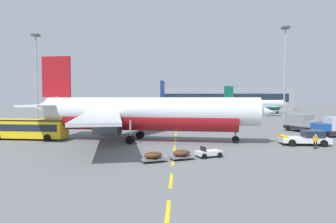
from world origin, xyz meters
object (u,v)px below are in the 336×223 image
fuel_service_truck (302,123)px  airliner_far_center (171,105)px  pushback_tug (306,138)px  apron_light_mast_near (36,66)px  airliner_mid_left (255,105)px  baggage_train (182,154)px  apron_shuttle_bus (26,128)px  airliner_foreground (145,113)px  ground_crew_worker (315,141)px  apron_light_mast_far (285,63)px

fuel_service_truck → airliner_far_center: bearing=120.5°
pushback_tug → apron_light_mast_near: size_ratio=0.27×
airliner_mid_left → baggage_train: 85.07m
apron_shuttle_bus → airliner_foreground: bearing=-3.0°
airliner_foreground → airliner_far_center: size_ratio=1.13×
airliner_foreground → airliner_mid_left: bearing=64.7°
apron_light_mast_near → apron_shuttle_bus: bearing=-66.4°
airliner_far_center → apron_shuttle_bus: bearing=-110.4°
apron_shuttle_bus → pushback_tug: bearing=-5.1°
airliner_far_center → ground_crew_worker: bearing=-72.2°
pushback_tug → apron_light_mast_far: apron_light_mast_far is taller
apron_shuttle_bus → apron_light_mast_near: (-15.22, 34.80, 12.52)m
airliner_foreground → fuel_service_truck: bearing=24.8°
airliner_mid_left → apron_shuttle_bus: airliner_mid_left is taller
airliner_mid_left → apron_shuttle_bus: (-50.07, -67.43, -1.50)m
airliner_far_center → ground_crew_worker: airliner_far_center is taller
baggage_train → apron_shuttle_bus: bearing=150.1°
pushback_tug → apron_light_mast_near: bearing=144.8°
apron_light_mast_far → apron_shuttle_bus: bearing=-145.7°
apron_shuttle_bus → baggage_train: 26.31m
airliner_mid_left → airliner_far_center: bearing=-155.0°
airliner_far_center → pushback_tug: bearing=-71.3°
fuel_service_truck → ground_crew_worker: 18.68m
fuel_service_truck → pushback_tug: bearing=-110.1°
baggage_train → fuel_service_truck: bearing=48.6°
baggage_train → ground_crew_worker: size_ratio=4.87×
baggage_train → apron_light_mast_far: size_ratio=0.36×
airliner_mid_left → fuel_service_truck: airliner_mid_left is taller
pushback_tug → apron_light_mast_near: 67.70m
airliner_foreground → ground_crew_worker: bearing=-14.4°
apron_shuttle_bus → apron_light_mast_far: (48.83, 33.26, 13.08)m
ground_crew_worker → apron_light_mast_far: (9.91, 39.65, 13.83)m
airliner_foreground → apron_light_mast_far: apron_light_mast_far is taller
airliner_foreground → apron_light_mast_near: bearing=132.7°
airliner_foreground → fuel_service_truck: airliner_foreground is taller
airliner_mid_left → fuel_service_truck: 56.30m
baggage_train → apron_light_mast_near: 62.67m
baggage_train → ground_crew_worker: (16.14, 6.70, 0.47)m
fuel_service_truck → apron_light_mast_near: bearing=158.6°
pushback_tug → airliner_far_center: (-19.19, 56.80, 2.60)m
apron_light_mast_near → airliner_far_center: bearing=27.9°
fuel_service_truck → apron_light_mast_near: 65.31m
fuel_service_truck → apron_shuttle_bus: bearing=-165.6°
airliner_mid_left → apron_light_mast_near: apron_light_mast_near is taller
ground_crew_worker → apron_light_mast_far: bearing=76.0°
airliner_foreground → airliner_mid_left: (32.35, 68.37, -0.70)m
airliner_foreground → pushback_tug: size_ratio=5.67×
baggage_train → apron_light_mast_near: size_ratio=0.37×
airliner_mid_left → airliner_foreground: bearing=-115.3°
pushback_tug → ground_crew_worker: 2.91m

